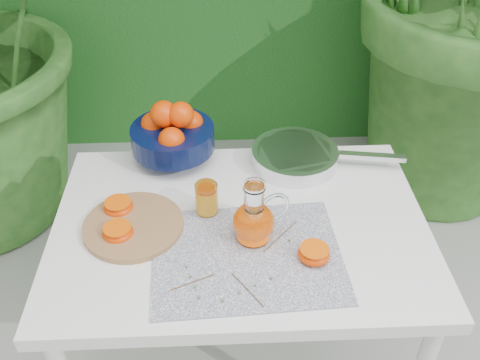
{
  "coord_description": "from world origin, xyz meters",
  "views": [
    {
      "loc": [
        0.08,
        -0.99,
        1.72
      ],
      "look_at": [
        0.13,
        0.09,
        0.88
      ],
      "focal_mm": 40.0,
      "sensor_mm": 36.0,
      "label": 1
    }
  ],
  "objects_px": {
    "cutting_board": "(133,226)",
    "fruit_bowl": "(173,133)",
    "juice_pitcher": "(254,220)",
    "saute_pan": "(296,156)",
    "white_table": "(240,245)"
  },
  "relations": [
    {
      "from": "cutting_board",
      "to": "fruit_bowl",
      "type": "bearing_deg",
      "value": 73.97
    },
    {
      "from": "fruit_bowl",
      "to": "cutting_board",
      "type": "bearing_deg",
      "value": -106.03
    },
    {
      "from": "juice_pitcher",
      "to": "saute_pan",
      "type": "xyz_separation_m",
      "value": [
        0.15,
        0.33,
        -0.04
      ]
    },
    {
      "from": "saute_pan",
      "to": "white_table",
      "type": "bearing_deg",
      "value": -124.52
    },
    {
      "from": "juice_pitcher",
      "to": "cutting_board",
      "type": "bearing_deg",
      "value": 170.65
    },
    {
      "from": "white_table",
      "to": "saute_pan",
      "type": "height_order",
      "value": "saute_pan"
    },
    {
      "from": "cutting_board",
      "to": "juice_pitcher",
      "type": "relative_size",
      "value": 1.51
    },
    {
      "from": "cutting_board",
      "to": "fruit_bowl",
      "type": "height_order",
      "value": "fruit_bowl"
    },
    {
      "from": "white_table",
      "to": "juice_pitcher",
      "type": "height_order",
      "value": "juice_pitcher"
    },
    {
      "from": "cutting_board",
      "to": "saute_pan",
      "type": "distance_m",
      "value": 0.54
    },
    {
      "from": "fruit_bowl",
      "to": "saute_pan",
      "type": "distance_m",
      "value": 0.38
    },
    {
      "from": "cutting_board",
      "to": "saute_pan",
      "type": "height_order",
      "value": "saute_pan"
    },
    {
      "from": "cutting_board",
      "to": "fruit_bowl",
      "type": "distance_m",
      "value": 0.34
    },
    {
      "from": "cutting_board",
      "to": "saute_pan",
      "type": "bearing_deg",
      "value": 30.45
    },
    {
      "from": "white_table",
      "to": "cutting_board",
      "type": "height_order",
      "value": "cutting_board"
    }
  ]
}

